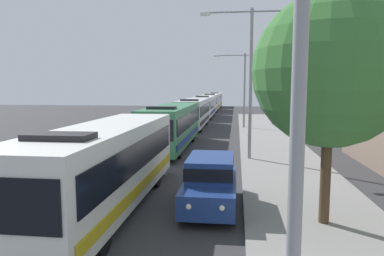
{
  "coord_description": "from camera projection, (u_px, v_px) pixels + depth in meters",
  "views": [
    {
      "loc": [
        3.3,
        -1.25,
        4.42
      ],
      "look_at": [
        0.89,
        17.98,
        2.17
      ],
      "focal_mm": 33.25,
      "sensor_mm": 36.0,
      "label": 1
    }
  ],
  "objects": [
    {
      "name": "bus_middle",
      "position": [
        194.0,
        112.0,
        38.34
      ],
      "size": [
        2.58,
        11.46,
        3.21
      ],
      "color": "silver",
      "rests_on": "ground_plane"
    },
    {
      "name": "bus_rear",
      "position": [
        211.0,
        102.0,
        64.45
      ],
      "size": [
        2.58,
        11.92,
        3.21
      ],
      "color": "silver",
      "rests_on": "ground_plane"
    },
    {
      "name": "house_distant_gabled",
      "position": [
        370.0,
        91.0,
        31.36
      ],
      "size": [
        6.49,
        8.96,
        7.92
      ],
      "color": "#BCB29E",
      "rests_on": "ground_plane"
    },
    {
      "name": "bus_tail_end",
      "position": [
        215.0,
        99.0,
        77.56
      ],
      "size": [
        2.58,
        10.66,
        3.21
      ],
      "color": "silver",
      "rests_on": "ground_plane"
    },
    {
      "name": "roadside_tree",
      "position": [
        330.0,
        71.0,
        10.72
      ],
      "size": [
        4.7,
        4.7,
        7.12
      ],
      "color": "#4C3823",
      "rests_on": "sidewalk"
    },
    {
      "name": "bus_fourth_in_line",
      "position": [
        204.0,
        106.0,
        51.24
      ],
      "size": [
        2.58,
        11.28,
        3.21
      ],
      "color": "silver",
      "rests_on": "ground_plane"
    },
    {
      "name": "bus_lead",
      "position": [
        107.0,
        163.0,
        12.73
      ],
      "size": [
        2.58,
        11.14,
        3.21
      ],
      "color": "silver",
      "rests_on": "ground_plane"
    },
    {
      "name": "white_suv",
      "position": [
        211.0,
        180.0,
        12.93
      ],
      "size": [
        1.86,
        4.52,
        1.9
      ],
      "color": "navy",
      "rests_on": "ground_plane"
    },
    {
      "name": "bus_second_in_line",
      "position": [
        172.0,
        125.0,
        25.52
      ],
      "size": [
        2.58,
        11.59,
        3.21
      ],
      "color": "#33724C",
      "rests_on": "ground_plane"
    },
    {
      "name": "streetlamp_near",
      "position": [
        302.0,
        16.0,
        4.49
      ],
      "size": [
        5.74,
        0.28,
        8.48
      ],
      "color": "gray",
      "rests_on": "sidewalk"
    },
    {
      "name": "streetlamp_far",
      "position": [
        245.0,
        82.0,
        37.06
      ],
      "size": [
        6.44,
        0.28,
        7.73
      ],
      "color": "gray",
      "rests_on": "sidewalk"
    },
    {
      "name": "streetlamp_mid",
      "position": [
        251.0,
        69.0,
        20.74
      ],
      "size": [
        5.94,
        0.28,
        8.76
      ],
      "color": "gray",
      "rests_on": "sidewalk"
    }
  ]
}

